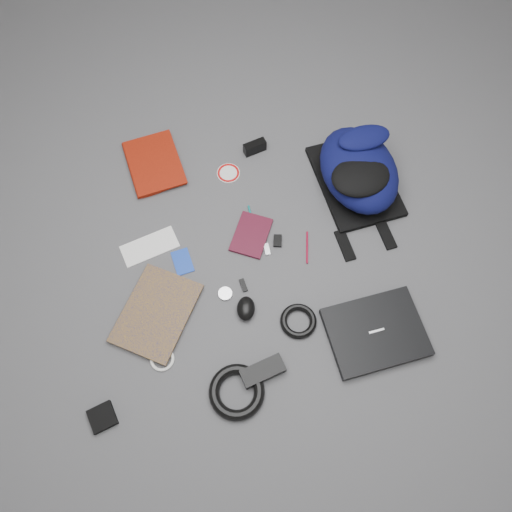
{
  "coord_description": "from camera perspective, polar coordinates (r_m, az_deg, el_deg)",
  "views": [
    {
      "loc": [
        -0.05,
        -0.71,
        1.61
      ],
      "look_at": [
        0.0,
        0.0,
        0.02
      ],
      "focal_mm": 35.0,
      "sensor_mm": 36.0,
      "label": 1
    }
  ],
  "objects": [
    {
      "name": "comic_book",
      "position": [
        1.74,
        -14.44,
        -5.08
      ],
      "size": [
        0.33,
        0.36,
        0.02
      ],
      "primitive_type": "imported",
      "rotation": [
        0.0,
        0.0,
        -0.46
      ],
      "color": "#BF860D",
      "rests_on": "ground"
    },
    {
      "name": "headphone_left",
      "position": [
        1.69,
        -9.0,
        -7.82
      ],
      "size": [
        0.05,
        0.05,
        0.01
      ],
      "primitive_type": "cylinder",
      "rotation": [
        0.0,
        0.0,
        -0.04
      ],
      "color": "#A5A5A7",
      "rests_on": "ground"
    },
    {
      "name": "sticker_disc",
      "position": [
        1.93,
        -3.17,
        9.44
      ],
      "size": [
        0.11,
        0.11,
        0.0
      ],
      "primitive_type": "cylinder",
      "rotation": [
        0.0,
        0.0,
        -0.3
      ],
      "color": "white",
      "rests_on": "ground"
    },
    {
      "name": "ground",
      "position": [
        1.76,
        0.0,
        -0.27
      ],
      "size": [
        4.0,
        4.0,
        0.0
      ],
      "primitive_type": "plane",
      "color": "#4F4F51",
      "rests_on": "ground"
    },
    {
      "name": "usb_black",
      "position": [
        1.72,
        -1.45,
        -3.36
      ],
      "size": [
        0.03,
        0.05,
        0.01
      ],
      "primitive_type": "cube",
      "rotation": [
        0.0,
        0.0,
        0.27
      ],
      "color": "black",
      "rests_on": "ground"
    },
    {
      "name": "laptop",
      "position": [
        1.7,
        13.5,
        -8.47
      ],
      "size": [
        0.35,
        0.29,
        0.03
      ],
      "primitive_type": "cube",
      "rotation": [
        0.0,
        0.0,
        0.19
      ],
      "color": "black",
      "rests_on": "ground"
    },
    {
      "name": "id_badge",
      "position": [
        1.77,
        -8.4,
        -0.65
      ],
      "size": [
        0.08,
        0.11,
        0.0
      ],
      "primitive_type": "cube",
      "rotation": [
        0.0,
        0.0,
        0.27
      ],
      "color": "blue",
      "rests_on": "ground"
    },
    {
      "name": "white_cable_coil",
      "position": [
        1.67,
        -10.67,
        -11.52
      ],
      "size": [
        0.09,
        0.09,
        0.01
      ],
      "primitive_type": "torus",
      "rotation": [
        0.0,
        0.0,
        0.14
      ],
      "color": "white",
      "rests_on": "ground"
    },
    {
      "name": "power_cord_coil",
      "position": [
        1.61,
        -2.22,
        -15.25
      ],
      "size": [
        0.2,
        0.2,
        0.03
      ],
      "primitive_type": "torus",
      "rotation": [
        0.0,
        0.0,
        -0.12
      ],
      "color": "black",
      "rests_on": "ground"
    },
    {
      "name": "backpack",
      "position": [
        1.87,
        11.66,
        9.65
      ],
      "size": [
        0.37,
        0.47,
        0.17
      ],
      "primitive_type": null,
      "rotation": [
        0.0,
        0.0,
        0.21
      ],
      "color": "#080A33",
      "rests_on": "ground"
    },
    {
      "name": "pen_teal",
      "position": [
        1.82,
        -0.43,
        4.08
      ],
      "size": [
        0.03,
        0.13,
        0.01
      ],
      "primitive_type": "cylinder",
      "rotation": [
        1.57,
        0.0,
        0.16
      ],
      "color": "#0E8180",
      "rests_on": "ground"
    },
    {
      "name": "power_brick",
      "position": [
        1.62,
        0.78,
        -13.02
      ],
      "size": [
        0.15,
        0.1,
        0.03
      ],
      "primitive_type": "cube",
      "rotation": [
        0.0,
        0.0,
        0.35
      ],
      "color": "black",
      "rests_on": "ground"
    },
    {
      "name": "pen_red",
      "position": [
        1.78,
        5.86,
        0.98
      ],
      "size": [
        0.02,
        0.12,
        0.01
      ],
      "primitive_type": "cylinder",
      "rotation": [
        1.57,
        0.0,
        -0.12
      ],
      "color": "maroon",
      "rests_on": "ground"
    },
    {
      "name": "pouch",
      "position": [
        1.68,
        -17.15,
        -17.2
      ],
      "size": [
        0.1,
        0.1,
        0.02
      ],
      "primitive_type": "cube",
      "rotation": [
        0.0,
        0.0,
        0.39
      ],
      "color": "black",
      "rests_on": "ground"
    },
    {
      "name": "usb_silver",
      "position": [
        1.77,
        1.26,
        0.78
      ],
      "size": [
        0.02,
        0.05,
        0.01
      ],
      "primitive_type": "cube",
      "rotation": [
        0.0,
        0.0,
        0.12
      ],
      "color": "silver",
      "rests_on": "ground"
    },
    {
      "name": "envelope",
      "position": [
        1.82,
        -12.06,
        1.07
      ],
      "size": [
        0.22,
        0.16,
        0.0
      ],
      "primitive_type": "cube",
      "rotation": [
        0.0,
        0.0,
        0.37
      ],
      "color": "white",
      "rests_on": "ground"
    },
    {
      "name": "textbook_red",
      "position": [
        1.98,
        -14.26,
        9.41
      ],
      "size": [
        0.25,
        0.3,
        0.03
      ],
      "primitive_type": "imported",
      "rotation": [
        0.0,
        0.0,
        0.26
      ],
      "color": "maroon",
      "rests_on": "ground"
    },
    {
      "name": "headphone_right",
      "position": [
        1.71,
        -3.53,
        -4.33
      ],
      "size": [
        0.05,
        0.05,
        0.01
      ],
      "primitive_type": "cylinder",
      "rotation": [
        0.0,
        0.0,
        -0.12
      ],
      "color": "silver",
      "rests_on": "ground"
    },
    {
      "name": "key_fob",
      "position": [
        1.78,
        2.48,
        1.74
      ],
      "size": [
        0.03,
        0.05,
        0.01
      ],
      "primitive_type": "cube",
      "rotation": [
        0.0,
        0.0,
        -0.12
      ],
      "color": "black",
      "rests_on": "ground"
    },
    {
      "name": "compact_camera",
      "position": [
        1.97,
        -0.14,
        12.33
      ],
      "size": [
        0.09,
        0.06,
        0.05
      ],
      "primitive_type": "cube",
      "rotation": [
        0.0,
        0.0,
        0.37
      ],
      "color": "black",
      "rests_on": "ground"
    },
    {
      "name": "cable_coil",
      "position": [
        1.67,
        4.86,
        -7.41
      ],
      "size": [
        0.12,
        0.12,
        0.02
      ],
      "primitive_type": "torus",
      "rotation": [
        0.0,
        0.0,
        -0.01
      ],
      "color": "black",
      "rests_on": "ground"
    },
    {
      "name": "dvd_case",
      "position": [
        1.79,
        -0.56,
        2.42
      ],
      "size": [
        0.17,
        0.2,
        0.01
      ],
      "primitive_type": "cube",
      "rotation": [
        0.0,
        0.0,
        -0.38
      ],
      "color": "#3D0B19",
      "rests_on": "ground"
    },
    {
      "name": "mouse",
      "position": [
        1.67,
        -1.16,
        -6.02
      ],
      "size": [
        0.07,
        0.09,
        0.04
      ],
      "primitive_type": "ellipsoid",
      "rotation": [
        0.0,
        0.0,
        -0.11
      ],
      "color": "black",
      "rests_on": "ground"
    }
  ]
}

